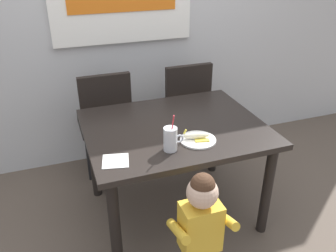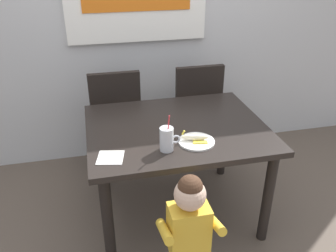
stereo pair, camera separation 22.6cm
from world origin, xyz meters
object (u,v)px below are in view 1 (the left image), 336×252
(dining_table, at_px, (174,139))
(dining_chair_left, at_px, (105,117))
(dining_chair_right, at_px, (183,105))
(paper_napkin, at_px, (116,161))
(snack_plate, at_px, (198,140))
(toddler_standing, at_px, (201,222))
(milk_cup, at_px, (171,140))
(peeled_banana, at_px, (197,136))

(dining_table, relative_size, dining_chair_left, 1.27)
(dining_chair_left, height_order, dining_chair_right, same)
(paper_napkin, bearing_deg, snack_plate, 6.00)
(dining_chair_left, height_order, toddler_standing, dining_chair_left)
(toddler_standing, xyz_separation_m, paper_napkin, (-0.37, 0.39, 0.23))
(dining_chair_right, distance_m, snack_plate, 1.05)
(toddler_standing, height_order, snack_plate, toddler_standing)
(milk_cup, bearing_deg, peeled_banana, 15.61)
(dining_table, xyz_separation_m, milk_cup, (-0.14, -0.29, 0.17))
(milk_cup, distance_m, peeled_banana, 0.21)
(snack_plate, bearing_deg, toddler_standing, -111.06)
(dining_chair_right, relative_size, peeled_banana, 5.47)
(dining_chair_right, bearing_deg, milk_cup, 64.09)
(dining_chair_right, bearing_deg, paper_napkin, 51.03)
(dining_chair_left, relative_size, toddler_standing, 1.15)
(dining_chair_left, bearing_deg, dining_chair_right, 179.94)
(paper_napkin, bearing_deg, dining_chair_left, 83.73)
(dining_chair_left, distance_m, paper_napkin, 1.07)
(dining_table, xyz_separation_m, dining_chair_right, (0.36, 0.74, -0.11))
(peeled_banana, relative_size, paper_napkin, 1.17)
(dining_chair_left, bearing_deg, toddler_standing, 100.18)
(dining_chair_left, distance_m, peeled_banana, 1.09)
(dining_table, xyz_separation_m, snack_plate, (0.07, -0.24, 0.11))
(peeled_banana, bearing_deg, dining_chair_right, 72.81)
(snack_plate, xyz_separation_m, peeled_banana, (-0.00, 0.01, 0.03))
(dining_chair_left, distance_m, toddler_standing, 1.46)
(paper_napkin, bearing_deg, peeled_banana, 7.12)
(dining_chair_right, bearing_deg, toddler_standing, 71.85)
(dining_chair_right, height_order, milk_cup, milk_cup)
(dining_chair_left, height_order, peeled_banana, dining_chair_left)
(dining_chair_right, xyz_separation_m, paper_napkin, (-0.84, -1.04, 0.22))
(dining_table, relative_size, milk_cup, 4.90)
(dining_table, bearing_deg, toddler_standing, -98.66)
(dining_table, distance_m, peeled_banana, 0.28)
(dining_table, distance_m, dining_chair_right, 0.83)
(milk_cup, distance_m, paper_napkin, 0.35)
(toddler_standing, distance_m, snack_plate, 0.54)
(peeled_banana, xyz_separation_m, paper_napkin, (-0.54, -0.07, -0.03))
(dining_table, height_order, peeled_banana, peeled_banana)
(milk_cup, xyz_separation_m, paper_napkin, (-0.34, -0.01, -0.06))
(dining_chair_left, relative_size, snack_plate, 4.17)
(dining_table, xyz_separation_m, paper_napkin, (-0.48, -0.30, 0.11))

